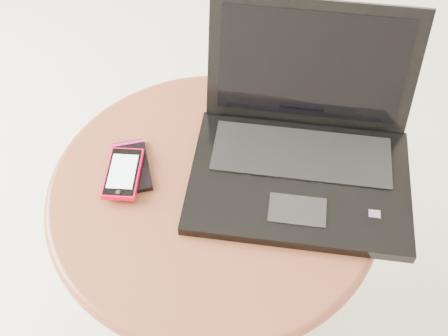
# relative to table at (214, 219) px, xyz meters

# --- Properties ---
(table) EXTENTS (0.60, 0.60, 0.48)m
(table) POSITION_rel_table_xyz_m (0.00, 0.00, 0.00)
(table) COLOR brown
(table) RESTS_ON ground
(laptop) EXTENTS (0.41, 0.38, 0.25)m
(laptop) POSITION_rel_table_xyz_m (0.14, 0.09, 0.15)
(laptop) COLOR black
(laptop) RESTS_ON table
(phone_black) EXTENTS (0.11, 0.13, 0.01)m
(phone_black) POSITION_rel_table_xyz_m (-0.16, 0.01, 0.11)
(phone_black) COLOR black
(phone_black) RESTS_ON table
(phone_pink) EXTENTS (0.08, 0.12, 0.01)m
(phone_pink) POSITION_rel_table_xyz_m (-0.16, -0.02, 0.12)
(phone_pink) COLOR #ED0331
(phone_pink) RESTS_ON phone_black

